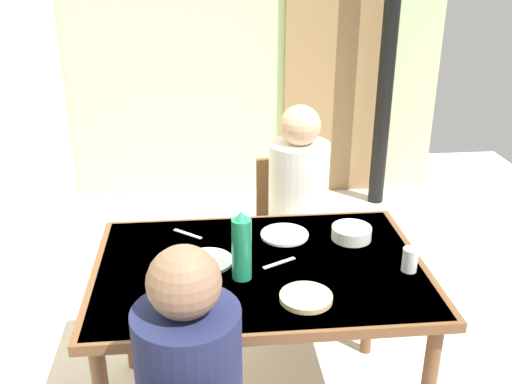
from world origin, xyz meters
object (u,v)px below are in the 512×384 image
object	(u,v)px
chair_far_diner	(293,229)
water_bottle_green_near	(242,247)
serving_bowl_center	(351,233)
dining_table	(260,282)
person_near_diner	(190,381)
person_far_diner	(299,191)

from	to	relation	value
chair_far_diner	water_bottle_green_near	bearing A→B (deg)	68.94
water_bottle_green_near	serving_bowl_center	xyz separation A→B (m)	(0.49, 0.27, -0.10)
chair_far_diner	serving_bowl_center	bearing A→B (deg)	103.76
dining_table	chair_far_diner	world-z (taller)	chair_far_diner
chair_far_diner	serving_bowl_center	world-z (taller)	chair_far_diner
chair_far_diner	water_bottle_green_near	distance (m)	1.02
dining_table	person_near_diner	xyz separation A→B (m)	(-0.27, -0.66, 0.10)
person_near_diner	person_far_diner	bearing A→B (deg)	68.15
dining_table	serving_bowl_center	xyz separation A→B (m)	(0.41, 0.18, 0.11)
person_far_diner	person_near_diner	bearing A→B (deg)	68.15
dining_table	chair_far_diner	distance (m)	0.86
person_far_diner	serving_bowl_center	size ratio (longest dim) A/B	4.53
dining_table	person_far_diner	xyz separation A→B (m)	(0.26, 0.66, 0.10)
serving_bowl_center	water_bottle_green_near	bearing A→B (deg)	-151.29
water_bottle_green_near	dining_table	bearing A→B (deg)	47.73
chair_far_diner	person_far_diner	distance (m)	0.31
person_near_diner	chair_far_diner	bearing A→B (deg)	70.02
person_near_diner	serving_bowl_center	world-z (taller)	person_near_diner
water_bottle_green_near	chair_far_diner	bearing A→B (deg)	68.94
person_near_diner	water_bottle_green_near	size ratio (longest dim) A/B	2.76
dining_table	chair_far_diner	xyz separation A→B (m)	(0.26, 0.80, -0.18)
person_near_diner	serving_bowl_center	size ratio (longest dim) A/B	4.53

